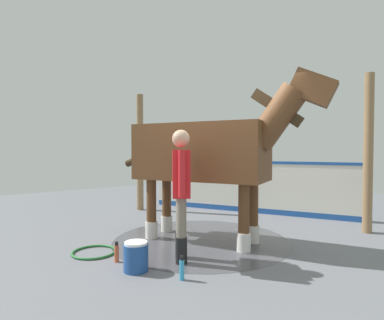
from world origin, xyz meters
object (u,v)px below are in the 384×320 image
at_px(handler, 181,185).
at_px(bottle_spray, 117,253).
at_px(wash_bucket, 136,257).
at_px(bottle_shampoo, 182,269).
at_px(hose_coil, 94,252).
at_px(horse, 209,153).

height_order(handler, bottle_spray, handler).
xyz_separation_m(wash_bucket, bottle_shampoo, (-0.28, 0.56, -0.05)).
xyz_separation_m(handler, bottle_spray, (0.70, -0.47, -0.88)).
distance_m(handler, hose_coil, 1.61).
xyz_separation_m(handler, bottle_shampoo, (0.36, 0.51, -0.88)).
xyz_separation_m(horse, handler, (0.86, 0.44, -0.41)).
bearing_deg(bottle_shampoo, wash_bucket, -63.12).
xyz_separation_m(horse, wash_bucket, (1.50, 0.40, -1.24)).
relative_size(horse, bottle_spray, 12.13).
bearing_deg(hose_coil, bottle_spray, 101.32).
bearing_deg(wash_bucket, bottle_spray, -82.72).
bearing_deg(wash_bucket, hose_coil, -80.50).
height_order(horse, handler, horse).
bearing_deg(bottle_spray, hose_coil, -78.68).
height_order(bottle_shampoo, bottle_spray, bottle_shampoo).
relative_size(bottle_shampoo, hose_coil, 0.44).
relative_size(bottle_shampoo, bottle_spray, 1.03).
bearing_deg(handler, bottle_shampoo, 88.70).
xyz_separation_m(bottle_shampoo, hose_coil, (0.44, -1.51, -0.11)).
bearing_deg(horse, bottle_spray, -116.89).
bearing_deg(horse, handler, -88.53).
distance_m(horse, bottle_shampoo, 2.02).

